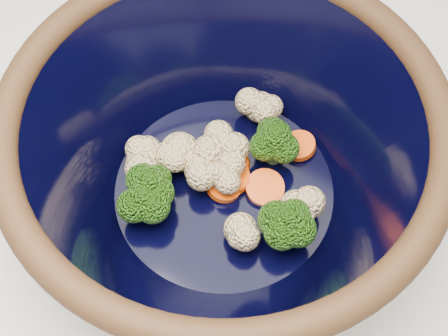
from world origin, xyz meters
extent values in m
cylinder|color=black|center=(-0.07, 0.08, 0.91)|extent=(0.20, 0.20, 0.01)
torus|color=black|center=(-0.07, 0.08, 1.03)|extent=(0.33, 0.33, 0.02)
cylinder|color=black|center=(-0.07, 0.08, 0.93)|extent=(0.19, 0.19, 0.00)
cylinder|color=#608442|center=(0.00, 0.07, 0.94)|extent=(0.01, 0.01, 0.02)
ellipsoid|color=#336914|center=(0.00, 0.07, 0.96)|extent=(0.04, 0.04, 0.03)
cylinder|color=#608442|center=(-0.11, 0.02, 0.94)|extent=(0.01, 0.01, 0.02)
ellipsoid|color=#336914|center=(-0.11, 0.02, 0.96)|extent=(0.04, 0.04, 0.03)
cylinder|color=#608442|center=(-0.11, 0.03, 0.94)|extent=(0.01, 0.01, 0.02)
ellipsoid|color=#336914|center=(-0.11, 0.03, 0.96)|extent=(0.04, 0.04, 0.03)
cylinder|color=#608442|center=(-0.05, 0.13, 0.94)|extent=(0.01, 0.01, 0.02)
ellipsoid|color=#336914|center=(-0.05, 0.13, 0.97)|extent=(0.04, 0.04, 0.04)
sphere|color=#F8E8AB|center=(-0.09, 0.10, 0.95)|extent=(0.03, 0.03, 0.03)
sphere|color=#F8E8AB|center=(-0.07, 0.08, 0.95)|extent=(0.03, 0.03, 0.03)
sphere|color=#F8E8AB|center=(-0.01, 0.09, 0.95)|extent=(0.03, 0.03, 0.03)
sphere|color=#F8E8AB|center=(-0.09, 0.16, 0.95)|extent=(0.03, 0.03, 0.03)
sphere|color=#F8E8AB|center=(-0.09, 0.08, 0.95)|extent=(0.03, 0.03, 0.03)
sphere|color=#F8E8AB|center=(-0.12, 0.08, 0.95)|extent=(0.03, 0.03, 0.03)
sphere|color=#F8E8AB|center=(-0.14, 0.05, 0.95)|extent=(0.03, 0.03, 0.03)
sphere|color=#F8E8AB|center=(-0.04, 0.05, 0.95)|extent=(0.03, 0.03, 0.03)
cylinder|color=#D84109|center=(-0.04, 0.15, 0.94)|extent=(0.03, 0.03, 0.01)
cylinder|color=#D84109|center=(-0.04, 0.10, 0.94)|extent=(0.03, 0.03, 0.01)
cylinder|color=#D84109|center=(-0.07, 0.09, 0.94)|extent=(0.03, 0.03, 0.01)
cylinder|color=#D84109|center=(-0.09, 0.08, 0.94)|extent=(0.03, 0.03, 0.01)
cylinder|color=#D84109|center=(-0.07, 0.08, 0.94)|extent=(0.03, 0.03, 0.01)
cylinder|color=#D84109|center=(-0.08, 0.10, 0.94)|extent=(0.02, 0.02, 0.01)
camera|label=1|loc=(0.07, -0.13, 1.40)|focal=50.00mm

